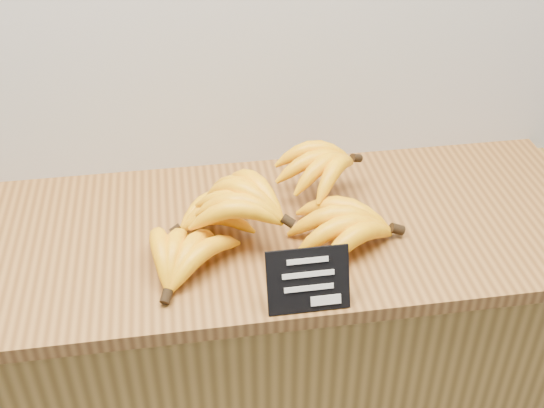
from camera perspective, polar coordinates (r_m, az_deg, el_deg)
The scene contains 4 objects.
counter at distance 1.73m, azimuth -0.26°, elevation -14.49°, with size 1.47×0.50×0.90m, color olive.
counter_top at distance 1.41m, azimuth -0.31°, elevation -2.29°, with size 1.38×0.54×0.03m, color brown.
chalkboard_sign at distance 1.19m, azimuth 3.05°, elevation -6.40°, with size 0.15×0.01×0.12m, color black.
banana_pile at distance 1.33m, azimuth -0.57°, elevation -0.96°, with size 0.56×0.33×0.12m.
Camera 1 is at (-0.35, 1.65, 1.78)m, focal length 45.00 mm.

